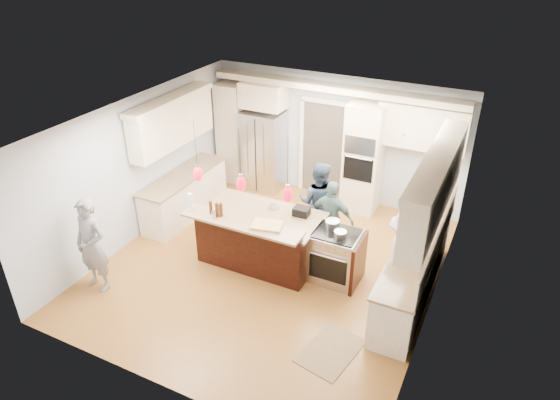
{
  "coord_description": "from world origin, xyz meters",
  "views": [
    {
      "loc": [
        3.33,
        -6.4,
        5.31
      ],
      "look_at": [
        0.0,
        0.35,
        1.15
      ],
      "focal_mm": 32.0,
      "sensor_mm": 36.0,
      "label": 1
    }
  ],
  "objects_px": {
    "refrigerator": "(263,150)",
    "person_far_left": "(318,202)",
    "kitchen_island": "(261,237)",
    "person_bar_end": "(92,245)",
    "island_range": "(337,256)"
  },
  "relations": [
    {
      "from": "refrigerator",
      "to": "kitchen_island",
      "type": "distance_m",
      "value": 2.91
    },
    {
      "from": "refrigerator",
      "to": "kitchen_island",
      "type": "xyz_separation_m",
      "value": [
        1.3,
        -2.57,
        -0.42
      ]
    },
    {
      "from": "person_bar_end",
      "to": "person_far_left",
      "type": "xyz_separation_m",
      "value": [
        2.7,
        2.95,
        -0.02
      ]
    },
    {
      "from": "refrigerator",
      "to": "person_bar_end",
      "type": "height_order",
      "value": "refrigerator"
    },
    {
      "from": "refrigerator",
      "to": "kitchen_island",
      "type": "bearing_deg",
      "value": -63.1
    },
    {
      "from": "kitchen_island",
      "to": "person_bar_end",
      "type": "height_order",
      "value": "person_bar_end"
    },
    {
      "from": "refrigerator",
      "to": "person_far_left",
      "type": "bearing_deg",
      "value": -37.33
    },
    {
      "from": "person_far_left",
      "to": "refrigerator",
      "type": "bearing_deg",
      "value": -45.92
    },
    {
      "from": "refrigerator",
      "to": "person_bar_end",
      "type": "distance_m",
      "value": 4.5
    },
    {
      "from": "refrigerator",
      "to": "island_range",
      "type": "relative_size",
      "value": 1.96
    },
    {
      "from": "refrigerator",
      "to": "island_range",
      "type": "height_order",
      "value": "refrigerator"
    },
    {
      "from": "person_bar_end",
      "to": "island_range",
      "type": "bearing_deg",
      "value": 32.04
    },
    {
      "from": "kitchen_island",
      "to": "person_bar_end",
      "type": "bearing_deg",
      "value": -137.63
    },
    {
      "from": "island_range",
      "to": "person_bar_end",
      "type": "xyz_separation_m",
      "value": [
        -3.46,
        -1.95,
        0.37
      ]
    },
    {
      "from": "kitchen_island",
      "to": "island_range",
      "type": "relative_size",
      "value": 2.28
    }
  ]
}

